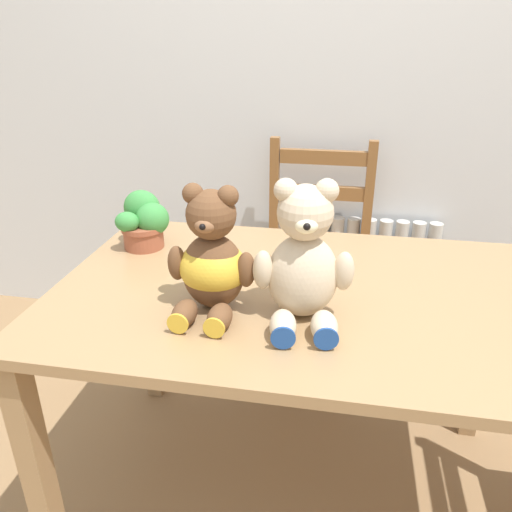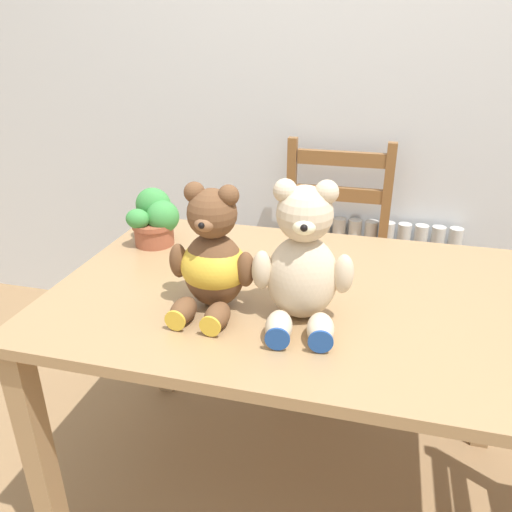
# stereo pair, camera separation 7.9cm
# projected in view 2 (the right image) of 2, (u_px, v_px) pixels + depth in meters

# --- Properties ---
(wall_back) EXTENTS (8.00, 0.04, 2.60)m
(wall_back) POSITION_uv_depth(u_px,v_px,m) (351.00, 59.00, 2.07)
(wall_back) COLOR silver
(wall_back) RESTS_ON ground_plane
(radiator) EXTENTS (0.80, 0.10, 0.62)m
(radiator) POSITION_uv_depth(u_px,v_px,m) (365.00, 289.00, 2.39)
(radiator) COLOR beige
(radiator) RESTS_ON ground_plane
(dining_table) EXTENTS (1.35, 0.88, 0.76)m
(dining_table) POSITION_uv_depth(u_px,v_px,m) (303.00, 322.00, 1.40)
(dining_table) COLOR #9E7A51
(dining_table) RESTS_ON ground_plane
(wooden_chair_behind) EXTENTS (0.46, 0.39, 0.99)m
(wooden_chair_behind) POSITION_uv_depth(u_px,v_px,m) (331.00, 261.00, 2.19)
(wooden_chair_behind) COLOR brown
(wooden_chair_behind) RESTS_ON ground_plane
(teddy_bear_left) EXTENTS (0.22, 0.23, 0.32)m
(teddy_bear_left) POSITION_uv_depth(u_px,v_px,m) (213.00, 260.00, 1.23)
(teddy_bear_left) COLOR brown
(teddy_bear_left) RESTS_ON dining_table
(teddy_bear_right) EXTENTS (0.24, 0.26, 0.35)m
(teddy_bear_right) POSITION_uv_depth(u_px,v_px,m) (303.00, 263.00, 1.17)
(teddy_bear_right) COLOR beige
(teddy_bear_right) RESTS_ON dining_table
(potted_plant) EXTENTS (0.16, 0.16, 0.18)m
(potted_plant) POSITION_uv_depth(u_px,v_px,m) (155.00, 219.00, 1.63)
(potted_plant) COLOR #9E5138
(potted_plant) RESTS_ON dining_table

